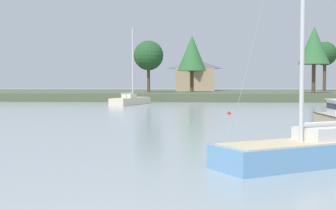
% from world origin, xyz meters
% --- Properties ---
extents(far_shore_bank, '(210.79, 47.62, 1.42)m').
position_xyz_m(far_shore_bank, '(0.00, 93.12, 0.71)').
color(far_shore_bank, '#4C563D').
rests_on(far_shore_bank, ground).
extents(sailboat_skyblue, '(8.94, 6.65, 14.19)m').
position_xyz_m(sailboat_skyblue, '(7.87, 11.33, 0.29)').
color(sailboat_skyblue, '#669ECC').
rests_on(sailboat_skyblue, ground).
extents(sailboat_cream, '(5.22, 9.21, 12.25)m').
position_xyz_m(sailboat_cream, '(-6.90, 60.74, 0.27)').
color(sailboat_cream, beige).
rests_on(sailboat_cream, ground).
extents(mooring_buoy_red, '(0.39, 0.39, 0.44)m').
position_xyz_m(mooring_buoy_red, '(6.42, 41.22, 0.07)').
color(mooring_buoy_red, red).
rests_on(mooring_buoy_red, ground).
extents(shore_tree_left_mid, '(5.42, 5.42, 11.70)m').
position_xyz_m(shore_tree_left_mid, '(23.45, 74.92, 9.73)').
color(shore_tree_left_mid, brown).
rests_on(shore_tree_left_mid, far_shore_bank).
extents(shore_tree_left, '(5.71, 5.71, 9.92)m').
position_xyz_m(shore_tree_left, '(-6.28, 80.99, 8.44)').
color(shore_tree_left, brown).
rests_on(shore_tree_left, far_shore_bank).
extents(shore_tree_far_right, '(5.11, 5.11, 10.57)m').
position_xyz_m(shore_tree_far_right, '(30.30, 93.53, 9.33)').
color(shore_tree_far_right, brown).
rests_on(shore_tree_far_right, far_shore_bank).
extents(shore_tree_center, '(5.65, 5.65, 11.06)m').
position_xyz_m(shore_tree_center, '(2.03, 83.04, 8.95)').
color(shore_tree_center, brown).
rests_on(shore_tree_center, far_shore_bank).
extents(cottage_behind_trees, '(9.08, 8.58, 7.15)m').
position_xyz_m(cottage_behind_trees, '(2.58, 96.89, 5.11)').
color(cottage_behind_trees, tan).
rests_on(cottage_behind_trees, far_shore_bank).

